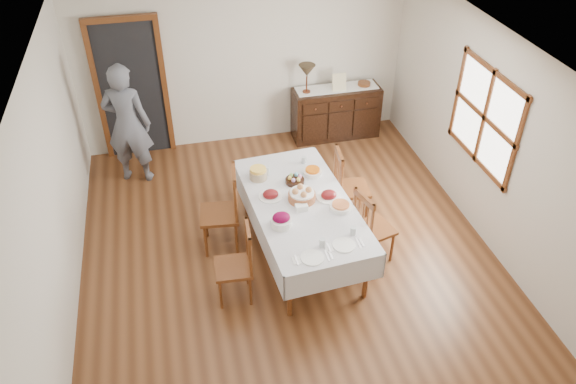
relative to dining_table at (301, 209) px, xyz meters
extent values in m
plane|color=brown|center=(-0.16, -0.10, -0.68)|extent=(6.00, 6.00, 0.00)
cube|color=white|center=(-0.16, -0.10, 1.92)|extent=(5.00, 6.00, 0.02)
cube|color=silver|center=(-0.16, 2.90, 0.62)|extent=(5.00, 0.02, 2.60)
cube|color=silver|center=(-2.66, -0.10, 0.62)|extent=(0.02, 6.00, 2.60)
cube|color=silver|center=(2.34, -0.10, 0.62)|extent=(0.02, 6.00, 2.60)
cube|color=white|center=(2.33, 0.20, 0.82)|extent=(0.02, 1.30, 1.10)
cube|color=#603116|center=(2.31, 0.20, 0.82)|extent=(0.03, 1.46, 1.26)
cube|color=black|center=(-1.86, 2.86, 0.37)|extent=(0.90, 0.06, 2.10)
cube|color=#603116|center=(-1.86, 2.84, 0.37)|extent=(1.04, 0.08, 2.18)
cube|color=silver|center=(0.00, 0.00, 0.07)|extent=(1.26, 2.27, 0.04)
cylinder|color=#603116|center=(-0.38, -0.98, -0.32)|extent=(0.06, 0.06, 0.71)
cylinder|color=#603116|center=(0.52, -0.91, -0.32)|extent=(0.06, 0.06, 0.71)
cylinder|color=#603116|center=(-0.52, 0.91, -0.32)|extent=(0.06, 0.06, 0.71)
cylinder|color=#603116|center=(0.38, 0.98, -0.32)|extent=(0.06, 0.06, 0.71)
cube|color=silver|center=(-0.56, -0.04, -0.08)|extent=(0.19, 2.22, 0.34)
cube|color=silver|center=(0.56, 0.04, -0.08)|extent=(0.19, 2.22, 0.34)
cube|color=silver|center=(0.08, -1.10, -0.08)|extent=(1.13, 0.11, 0.34)
cube|color=silver|center=(-0.08, 1.10, -0.08)|extent=(1.13, 0.11, 0.34)
cube|color=#603116|center=(-0.91, -0.55, -0.24)|extent=(0.43, 0.43, 0.04)
cylinder|color=#603116|center=(-1.07, -0.38, -0.47)|extent=(0.03, 0.03, 0.42)
cylinder|color=#603116|center=(-1.09, -0.71, -0.47)|extent=(0.03, 0.03, 0.42)
cylinder|color=#603116|center=(-0.74, -0.40, -0.47)|extent=(0.03, 0.03, 0.42)
cylinder|color=#603116|center=(-0.76, -0.73, -0.47)|extent=(0.03, 0.03, 0.42)
cylinder|color=#603116|center=(-0.72, -0.39, 0.03)|extent=(0.04, 0.04, 0.54)
cylinder|color=#603116|center=(-0.74, -0.74, 0.03)|extent=(0.04, 0.04, 0.54)
cube|color=#603116|center=(-0.73, -0.57, 0.27)|extent=(0.07, 0.39, 0.08)
cylinder|color=#603116|center=(-0.72, -0.48, 0.01)|extent=(0.02, 0.02, 0.45)
cylinder|color=#603116|center=(-0.73, -0.57, 0.01)|extent=(0.02, 0.02, 0.45)
cylinder|color=#603116|center=(-0.74, -0.65, 0.01)|extent=(0.02, 0.02, 0.45)
cube|color=#603116|center=(-0.94, 0.34, -0.18)|extent=(0.52, 0.52, 0.04)
cylinder|color=#603116|center=(-1.11, 0.55, -0.44)|extent=(0.04, 0.04, 0.48)
cylinder|color=#603116|center=(-1.15, 0.18, -0.44)|extent=(0.04, 0.04, 0.48)
cylinder|color=#603116|center=(-0.73, 0.50, -0.44)|extent=(0.04, 0.04, 0.48)
cylinder|color=#603116|center=(-0.78, 0.13, -0.44)|extent=(0.04, 0.04, 0.48)
cylinder|color=#603116|center=(-0.71, 0.51, 0.13)|extent=(0.04, 0.04, 0.62)
cylinder|color=#603116|center=(-0.76, 0.12, 0.13)|extent=(0.04, 0.04, 0.62)
cube|color=#603116|center=(-0.73, 0.31, 0.40)|extent=(0.10, 0.44, 0.09)
cylinder|color=#603116|center=(-0.72, 0.41, 0.11)|extent=(0.02, 0.02, 0.51)
cylinder|color=#603116|center=(-0.73, 0.31, 0.11)|extent=(0.02, 0.02, 0.51)
cylinder|color=#603116|center=(-0.75, 0.22, 0.11)|extent=(0.02, 0.02, 0.51)
cube|color=#603116|center=(0.83, -0.30, -0.23)|extent=(0.51, 0.51, 0.04)
cylinder|color=#603116|center=(1.03, -0.42, -0.46)|extent=(0.04, 0.04, 0.43)
cylinder|color=#603116|center=(0.95, -0.10, -0.46)|extent=(0.04, 0.04, 0.43)
cylinder|color=#603116|center=(0.70, -0.51, -0.46)|extent=(0.04, 0.04, 0.43)
cylinder|color=#603116|center=(0.62, -0.18, -0.46)|extent=(0.04, 0.04, 0.43)
cylinder|color=#603116|center=(0.69, -0.52, 0.05)|extent=(0.04, 0.04, 0.56)
cylinder|color=#603116|center=(0.60, -0.18, 0.05)|extent=(0.04, 0.04, 0.56)
cube|color=#603116|center=(0.64, -0.35, 0.29)|extent=(0.14, 0.39, 0.08)
cylinder|color=#603116|center=(0.67, -0.43, 0.03)|extent=(0.02, 0.02, 0.46)
cylinder|color=#603116|center=(0.64, -0.35, 0.03)|extent=(0.02, 0.02, 0.46)
cylinder|color=#603116|center=(0.62, -0.26, 0.03)|extent=(0.02, 0.02, 0.46)
cube|color=#603116|center=(0.82, 0.51, -0.21)|extent=(0.47, 0.47, 0.04)
cylinder|color=#603116|center=(0.97, 0.32, -0.45)|extent=(0.04, 0.04, 0.44)
cylinder|color=#603116|center=(1.01, 0.67, -0.45)|extent=(0.04, 0.04, 0.44)
cylinder|color=#603116|center=(0.63, 0.36, -0.45)|extent=(0.04, 0.04, 0.44)
cylinder|color=#603116|center=(0.66, 0.71, -0.45)|extent=(0.04, 0.04, 0.44)
cylinder|color=#603116|center=(0.60, 0.35, 0.08)|extent=(0.04, 0.04, 0.58)
cylinder|color=#603116|center=(0.64, 0.72, 0.08)|extent=(0.04, 0.04, 0.58)
cube|color=#603116|center=(0.62, 0.53, 0.32)|extent=(0.08, 0.41, 0.08)
cylinder|color=#603116|center=(0.61, 0.44, 0.06)|extent=(0.02, 0.02, 0.47)
cylinder|color=#603116|center=(0.62, 0.53, 0.06)|extent=(0.02, 0.02, 0.47)
cylinder|color=#603116|center=(0.63, 0.63, 0.06)|extent=(0.02, 0.02, 0.47)
cube|color=black|center=(1.25, 2.62, -0.26)|extent=(1.39, 0.46, 0.84)
cube|color=black|center=(0.83, 2.37, -0.01)|extent=(0.39, 0.02, 0.17)
sphere|color=brown|center=(0.83, 2.35, -0.01)|extent=(0.03, 0.03, 0.03)
cube|color=black|center=(1.25, 2.37, -0.01)|extent=(0.39, 0.02, 0.17)
sphere|color=brown|center=(1.25, 2.35, -0.01)|extent=(0.03, 0.03, 0.03)
cube|color=black|center=(1.67, 2.37, -0.01)|extent=(0.39, 0.02, 0.17)
sphere|color=brown|center=(1.67, 2.35, -0.01)|extent=(0.03, 0.03, 0.03)
imported|color=slate|center=(-1.96, 2.12, 0.28)|extent=(0.68, 0.53, 1.92)
cylinder|color=#965330|center=(0.02, 0.05, 0.14)|extent=(0.33, 0.33, 0.10)
cylinder|color=white|center=(0.02, 0.05, 0.20)|extent=(0.29, 0.29, 0.02)
sphere|color=#BB7947|center=(0.10, 0.05, 0.23)|extent=(0.08, 0.08, 0.08)
sphere|color=#BB7947|center=(0.02, 0.13, 0.23)|extent=(0.08, 0.08, 0.08)
sphere|color=#BB7947|center=(-0.06, 0.05, 0.23)|extent=(0.08, 0.08, 0.08)
sphere|color=#BB7947|center=(0.02, -0.03, 0.23)|extent=(0.08, 0.08, 0.08)
cylinder|color=black|center=(0.02, 0.41, 0.12)|extent=(0.23, 0.23, 0.05)
ellipsoid|color=pink|center=(0.09, 0.41, 0.17)|extent=(0.05, 0.05, 0.06)
ellipsoid|color=#70CDF3|center=(0.05, 0.47, 0.17)|extent=(0.05, 0.05, 0.06)
ellipsoid|color=#8BC267|center=(-0.01, 0.47, 0.17)|extent=(0.05, 0.05, 0.06)
ellipsoid|color=#E7BD47|center=(-0.04, 0.41, 0.17)|extent=(0.05, 0.05, 0.06)
ellipsoid|color=#D0A0EB|center=(-0.01, 0.35, 0.17)|extent=(0.05, 0.05, 0.06)
ellipsoid|color=#FFED6F|center=(0.05, 0.35, 0.17)|extent=(0.05, 0.05, 0.06)
cylinder|color=white|center=(-0.33, 0.19, 0.10)|extent=(0.29, 0.29, 0.01)
ellipsoid|color=maroon|center=(-0.33, 0.19, 0.13)|extent=(0.19, 0.16, 0.11)
cylinder|color=white|center=(0.34, 0.02, 0.10)|extent=(0.30, 0.30, 0.02)
ellipsoid|color=maroon|center=(0.34, 0.02, 0.13)|extent=(0.19, 0.16, 0.11)
cylinder|color=white|center=(-0.32, -0.35, 0.14)|extent=(0.24, 0.24, 0.09)
ellipsoid|color=#64022D|center=(-0.32, -0.35, 0.20)|extent=(0.20, 0.17, 0.11)
cylinder|color=white|center=(0.28, 0.53, 0.12)|extent=(0.24, 0.24, 0.06)
cylinder|color=orange|center=(0.28, 0.53, 0.16)|extent=(0.18, 0.18, 0.03)
cylinder|color=tan|center=(-0.40, 0.60, 0.15)|extent=(0.22, 0.22, 0.11)
cylinder|color=#FFCB4A|center=(-0.40, 0.60, 0.22)|extent=(0.20, 0.20, 0.04)
cylinder|color=white|center=(0.41, -0.22, 0.12)|extent=(0.26, 0.26, 0.05)
cylinder|color=orange|center=(0.41, -0.22, 0.15)|extent=(0.20, 0.20, 0.02)
cube|color=white|center=(-0.03, -0.13, 0.13)|extent=(0.15, 0.10, 0.07)
cylinder|color=white|center=(-0.13, -0.94, 0.10)|extent=(0.25, 0.25, 0.01)
cube|color=white|center=(-0.30, -0.94, 0.09)|extent=(0.09, 0.13, 0.01)
cube|color=silver|center=(-0.30, -0.94, 0.10)|extent=(0.03, 0.16, 0.01)
cube|color=silver|center=(0.03, -0.94, 0.09)|extent=(0.03, 0.18, 0.01)
cube|color=silver|center=(0.07, -0.94, 0.09)|extent=(0.03, 0.14, 0.01)
cylinder|color=silver|center=(0.02, -0.79, 0.14)|extent=(0.07, 0.07, 0.10)
cylinder|color=white|center=(0.26, -0.83, 0.10)|extent=(0.25, 0.25, 0.01)
cube|color=white|center=(0.09, -0.83, 0.09)|extent=(0.09, 0.13, 0.01)
cube|color=silver|center=(0.09, -0.83, 0.10)|extent=(0.03, 0.16, 0.01)
cube|color=silver|center=(0.42, -0.83, 0.09)|extent=(0.03, 0.18, 0.01)
cube|color=silver|center=(0.46, -0.83, 0.09)|extent=(0.03, 0.14, 0.01)
cylinder|color=silver|center=(0.41, -0.68, 0.14)|extent=(0.07, 0.07, 0.10)
cylinder|color=silver|center=(-0.27, 0.67, 0.15)|extent=(0.06, 0.06, 0.11)
cylinder|color=silver|center=(0.24, 0.80, 0.14)|extent=(0.06, 0.06, 0.10)
cube|color=white|center=(1.26, 2.65, 0.17)|extent=(1.30, 0.35, 0.01)
cylinder|color=brown|center=(0.75, 2.61, 0.18)|extent=(0.12, 0.12, 0.03)
cylinder|color=brown|center=(0.75, 2.61, 0.32)|extent=(0.02, 0.02, 0.25)
cone|color=#413422|center=(0.75, 2.61, 0.53)|extent=(0.26, 0.26, 0.18)
cube|color=beige|center=(1.26, 2.57, 0.30)|extent=(0.22, 0.08, 0.28)
cylinder|color=#603116|center=(1.70, 2.64, 0.19)|extent=(0.20, 0.20, 0.06)
camera|label=1|loc=(-1.35, -5.04, 4.11)|focal=35.00mm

